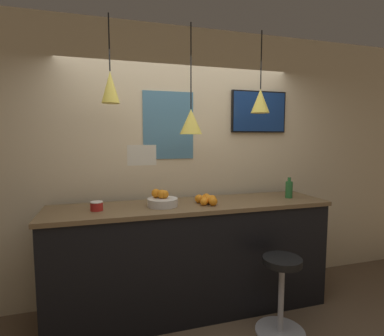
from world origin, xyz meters
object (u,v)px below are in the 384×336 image
object	(u,v)px
bar_stool	(281,287)
mounted_tv	(259,112)
spread_jar	(97,206)
fruit_bowl	(162,200)
juice_bottle	(289,189)

from	to	relation	value
bar_stool	mounted_tv	bearing A→B (deg)	74.06
bar_stool	spread_jar	size ratio (longest dim) A/B	6.28
mounted_tv	fruit_bowl	bearing A→B (deg)	-161.68
fruit_bowl	spread_jar	xyz separation A→B (m)	(-0.59, -0.01, -0.02)
spread_jar	mounted_tv	size ratio (longest dim) A/B	0.16
bar_stool	juice_bottle	distance (m)	1.03
bar_stool	juice_bottle	xyz separation A→B (m)	(0.43, 0.55, 0.75)
bar_stool	spread_jar	world-z (taller)	spread_jar
bar_stool	spread_jar	bearing A→B (deg)	160.25
fruit_bowl	bar_stool	bearing A→B (deg)	-30.47
spread_jar	fruit_bowl	bearing A→B (deg)	0.62
spread_jar	juice_bottle	bearing A→B (deg)	0.00
bar_stool	spread_jar	distance (m)	1.78
bar_stool	spread_jar	xyz separation A→B (m)	(-1.54, 0.55, 0.70)
bar_stool	fruit_bowl	world-z (taller)	fruit_bowl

